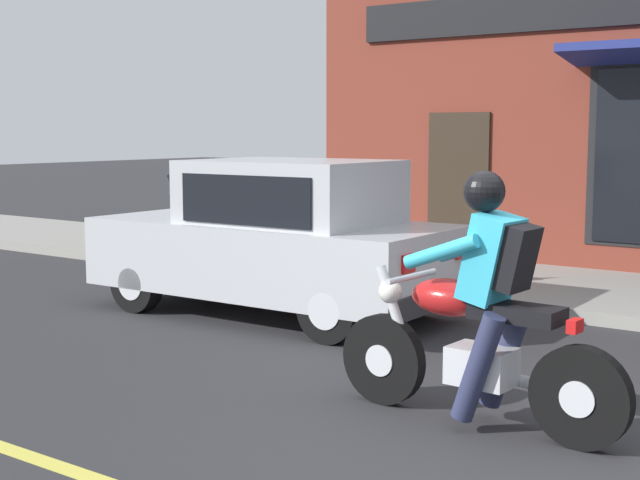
{
  "coord_description": "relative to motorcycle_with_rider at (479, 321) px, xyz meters",
  "views": [
    {
      "loc": [
        -4.82,
        -2.01,
        1.87
      ],
      "look_at": [
        1.18,
        2.31,
        0.95
      ],
      "focal_mm": 50.0,
      "sensor_mm": 36.0,
      "label": 1
    }
  ],
  "objects": [
    {
      "name": "ground_plane",
      "position": [
        -0.22,
        -0.38,
        -0.68
      ],
      "size": [
        80.0,
        80.0,
        0.0
      ],
      "primitive_type": "plane",
      "color": "#2B2B2D"
    },
    {
      "name": "sidewalk_curb",
      "position": [
        4.58,
        2.62,
        -0.61
      ],
      "size": [
        2.6,
        22.0,
        0.14
      ],
      "primitive_type": "cube",
      "color": "gray",
      "rests_on": "ground"
    },
    {
      "name": "motorcycle_with_rider",
      "position": [
        0.0,
        0.0,
        0.0
      ],
      "size": [
        0.57,
        2.02,
        1.62
      ],
      "color": "black",
      "rests_on": "ground"
    },
    {
      "name": "car_hatchback",
      "position": [
        1.93,
        3.17,
        0.09
      ],
      "size": [
        1.71,
        3.81,
        1.57
      ],
      "color": "black",
      "rests_on": "ground"
    },
    {
      "name": "traffic_cone",
      "position": [
        4.26,
        1.94,
        -0.25
      ],
      "size": [
        0.36,
        0.36,
        0.6
      ],
      "color": "black",
      "rests_on": "sidewalk_curb"
    }
  ]
}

